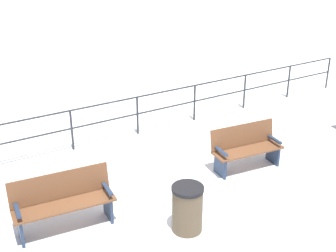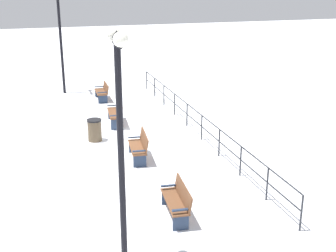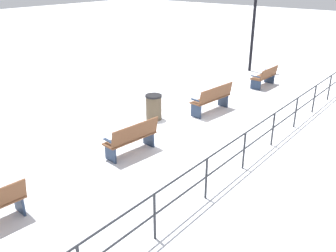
# 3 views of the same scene
# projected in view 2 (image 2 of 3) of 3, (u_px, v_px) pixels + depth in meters

# --- Properties ---
(ground_plane) EXTENTS (80.00, 80.00, 0.00)m
(ground_plane) POSITION_uv_depth(u_px,v_px,m) (124.00, 140.00, 16.95)
(ground_plane) COLOR white
(ground_plane) RESTS_ON ground
(bench_nearest) EXTENTS (0.59, 1.45, 0.82)m
(bench_nearest) POSITION_uv_depth(u_px,v_px,m) (102.00, 92.00, 22.25)
(bench_nearest) COLOR brown
(bench_nearest) RESTS_ON ground
(bench_second) EXTENTS (0.68, 1.73, 0.96)m
(bench_second) POSITION_uv_depth(u_px,v_px,m) (116.00, 112.00, 18.60)
(bench_second) COLOR brown
(bench_second) RESTS_ON ground
(bench_third) EXTENTS (0.69, 1.56, 0.92)m
(bench_third) POSITION_uv_depth(u_px,v_px,m) (140.00, 146.00, 15.03)
(bench_third) COLOR brown
(bench_third) RESTS_ON ground
(bench_fourth) EXTENTS (0.62, 1.58, 0.86)m
(bench_fourth) POSITION_uv_depth(u_px,v_px,m) (177.00, 200.00, 11.45)
(bench_fourth) COLOR brown
(bench_fourth) RESTS_ON ground
(lamppost_near) EXTENTS (0.27, 1.09, 5.07)m
(lamppost_near) POSITION_uv_depth(u_px,v_px,m) (60.00, 29.00, 22.67)
(lamppost_near) COLOR black
(lamppost_near) RESTS_ON ground
(lamppost_middle) EXTENTS (0.28, 0.99, 4.98)m
(lamppost_middle) POSITION_uv_depth(u_px,v_px,m) (120.00, 117.00, 8.50)
(lamppost_middle) COLOR black
(lamppost_middle) RESTS_ON ground
(waterfront_railing) EXTENTS (0.05, 15.04, 0.98)m
(waterfront_railing) POSITION_uv_depth(u_px,v_px,m) (194.00, 117.00, 17.51)
(waterfront_railing) COLOR #26282D
(waterfront_railing) RESTS_ON ground
(trash_bin) EXTENTS (0.54, 0.54, 0.83)m
(trash_bin) POSITION_uv_depth(u_px,v_px,m) (95.00, 130.00, 16.74)
(trash_bin) COLOR brown
(trash_bin) RESTS_ON ground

